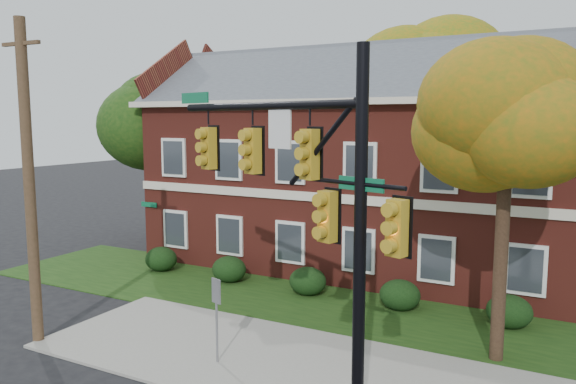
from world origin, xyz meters
The scene contains 15 objects.
ground centered at (0.00, 0.00, 0.00)m, with size 120.00×120.00×0.00m, color black.
sidewalk centered at (0.00, 1.00, 0.04)m, with size 14.00×5.00×0.08m, color gray.
grass_strip centered at (0.00, 6.00, 0.02)m, with size 30.00×6.00×0.04m, color #193811.
apartment_building centered at (-2.00, 11.95, 4.99)m, with size 18.80×8.80×9.74m.
hedge_far_left centered at (-9.00, 6.70, 0.53)m, with size 1.40×1.26×1.05m, color black.
hedge_left centered at (-5.50, 6.70, 0.53)m, with size 1.40×1.26×1.05m, color black.
hedge_center centered at (-2.00, 6.70, 0.53)m, with size 1.40×1.26×1.05m, color black.
hedge_right centered at (1.50, 6.70, 0.53)m, with size 1.40×1.26×1.05m, color black.
hedge_far_right centered at (5.00, 6.70, 0.53)m, with size 1.40×1.26×1.05m, color black.
tree_near_right centered at (5.22, 3.87, 6.67)m, with size 4.50×4.25×8.58m.
tree_left_rear centered at (-11.73, 10.84, 6.68)m, with size 5.40×5.10×8.88m.
tree_far_rear centered at (-0.66, 19.79, 8.84)m, with size 6.84×6.46×11.52m.
traffic_signal centered at (1.71, -0.94, 4.90)m, with size 6.80×2.32×7.89m.
utility_pole centered at (-7.00, -1.00, 4.69)m, with size 1.44×0.32×9.25m.
sign_post centered at (-1.50, 0.23, 1.59)m, with size 0.34×0.14×2.35m.
Camera 1 is at (6.85, -11.41, 6.48)m, focal length 35.00 mm.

